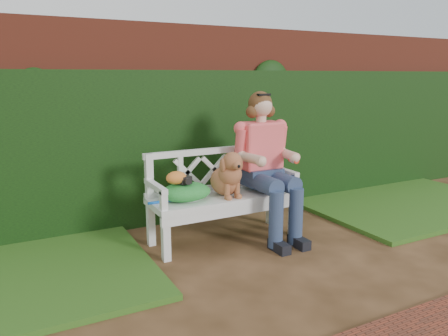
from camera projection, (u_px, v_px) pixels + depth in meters
name	position (u px, v px, depth m)	size (l,w,h in m)	color
ground	(294.00, 266.00, 3.84)	(60.00, 60.00, 0.00)	#362311
brick_wall	(202.00, 121.00, 5.26)	(10.00, 0.30, 2.20)	maroon
ivy_hedge	(210.00, 144.00, 5.12)	(10.00, 0.18, 1.70)	#163C0D
grass_right	(401.00, 202.00, 5.71)	(2.60, 2.00, 0.05)	#2B5F1F
garden_bench	(224.00, 217.00, 4.40)	(1.58, 0.60, 0.48)	white
seated_woman	(263.00, 164.00, 4.48)	(0.64, 0.85, 1.51)	#FF4C79
dog	(227.00, 173.00, 4.26)	(0.31, 0.42, 0.46)	#AC7E27
tennis_racket	(184.00, 198.00, 4.16)	(0.56, 0.23, 0.03)	silver
green_bag	(186.00, 191.00, 4.14)	(0.49, 0.38, 0.17)	#1A7C1F
camera_item	(185.00, 180.00, 4.09)	(0.11, 0.08, 0.07)	black
baseball_glove	(176.00, 178.00, 4.06)	(0.20, 0.14, 0.12)	orange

